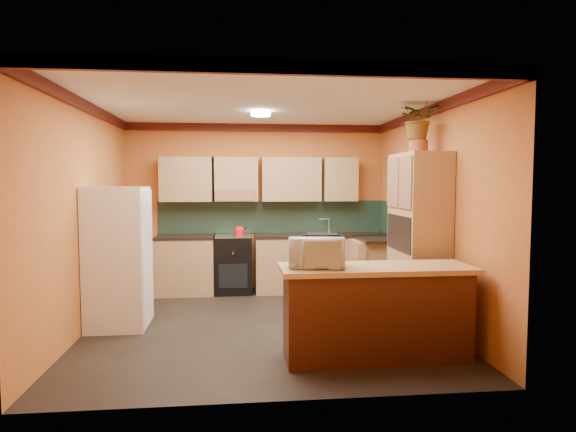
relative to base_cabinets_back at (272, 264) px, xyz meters
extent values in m
plane|color=black|center=(-0.24, -1.80, -0.44)|extent=(4.20, 4.20, 0.00)
cube|color=white|center=(-0.24, -1.80, 2.26)|extent=(4.20, 4.20, 0.04)
cube|color=#B86131|center=(-0.24, 0.30, 0.91)|extent=(4.20, 0.04, 2.70)
cube|color=#B86131|center=(-0.24, -3.90, 0.91)|extent=(4.20, 0.04, 2.70)
cube|color=#B86131|center=(-2.34, -1.80, 0.91)|extent=(0.04, 4.20, 2.70)
cube|color=#B86131|center=(1.86, -1.80, 0.91)|extent=(0.04, 4.20, 2.70)
cube|color=#1B3124|center=(0.01, 0.29, 0.75)|extent=(3.70, 0.02, 0.53)
cube|color=#1B3124|center=(1.85, -0.40, 0.75)|extent=(0.02, 1.40, 0.53)
cube|color=tan|center=(-0.14, 0.13, 1.36)|extent=(3.10, 0.34, 0.70)
cylinder|color=white|center=(-0.24, -1.20, 2.22)|extent=(0.26, 0.26, 0.06)
cube|color=tan|center=(0.00, 0.00, 0.00)|extent=(3.65, 0.60, 0.88)
cube|color=black|center=(0.00, 0.00, 0.46)|extent=(3.65, 0.62, 0.04)
cube|color=black|center=(-0.62, 0.00, 0.02)|extent=(0.58, 0.58, 0.91)
cube|color=silver|center=(0.78, 0.00, 0.50)|extent=(0.48, 0.40, 0.03)
cube|color=tan|center=(1.56, -0.62, 0.00)|extent=(0.60, 0.80, 0.88)
cube|color=black|center=(1.56, -0.62, 0.46)|extent=(0.62, 0.80, 0.04)
cube|color=white|center=(-1.99, -1.72, 0.41)|extent=(0.68, 0.66, 1.70)
cube|color=tan|center=(1.61, -2.06, 0.61)|extent=(0.48, 0.90, 2.10)
cylinder|color=#A64328|center=(1.61, -2.01, 1.74)|extent=(0.22, 0.22, 0.16)
imported|color=tan|center=(1.61, -2.01, 2.07)|extent=(0.53, 0.49, 0.50)
cube|color=#492211|center=(0.81, -3.05, 0.00)|extent=(1.80, 0.55, 0.88)
cube|color=tan|center=(0.81, -3.05, 0.47)|extent=(1.90, 0.65, 0.05)
imported|color=white|center=(0.21, -3.05, 0.64)|extent=(0.58, 0.44, 0.30)
camera|label=1|loc=(-0.55, -7.62, 1.31)|focal=30.00mm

